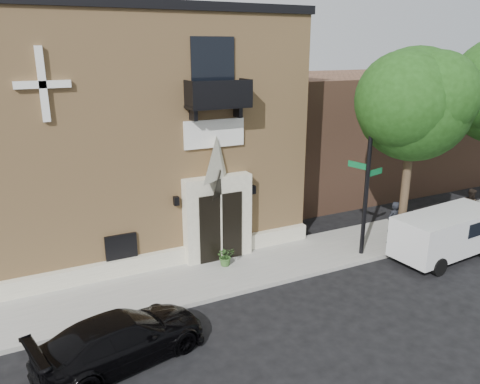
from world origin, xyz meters
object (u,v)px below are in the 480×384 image
object	(u,v)px
dumpster	(434,222)
pedestrian_far	(470,206)
cargo_van	(449,232)
street_sign	(367,176)
fire_hydrant	(408,234)
pedestrian_near	(393,222)
black_sedan	(122,339)

from	to	relation	value
dumpster	pedestrian_far	distance (m)	2.69
dumpster	pedestrian_far	size ratio (longest dim) A/B	1.16
cargo_van	street_sign	xyz separation A→B (m)	(-2.94, 1.52, 2.23)
street_sign	pedestrian_far	world-z (taller)	street_sign
fire_hydrant	dumpster	bearing A→B (deg)	7.77
cargo_van	pedestrian_near	xyz separation A→B (m)	(-1.19, 1.73, 0.01)
fire_hydrant	pedestrian_far	xyz separation A→B (m)	(4.35, 0.59, 0.37)
dumpster	pedestrian_far	xyz separation A→B (m)	(2.66, 0.36, 0.22)
pedestrian_near	pedestrian_far	world-z (taller)	pedestrian_near
dumpster	pedestrian_near	world-z (taller)	pedestrian_near
fire_hydrant	pedestrian_far	size ratio (longest dim) A/B	0.55
black_sedan	dumpster	xyz separation A→B (m)	(13.78, 2.31, 0.08)
black_sedan	pedestrian_near	bearing A→B (deg)	-91.22
dumpster	pedestrian_far	world-z (taller)	pedestrian_far
black_sedan	cargo_van	bearing A→B (deg)	-99.97
fire_hydrant	street_sign	bearing A→B (deg)	175.96
fire_hydrant	pedestrian_near	bearing A→B (deg)	143.87
cargo_van	pedestrian_near	world-z (taller)	pedestrian_near
fire_hydrant	dumpster	size ratio (longest dim) A/B	0.47
cargo_van	dumpster	bearing A→B (deg)	52.76
street_sign	pedestrian_far	distance (m)	7.01
black_sedan	pedestrian_far	world-z (taller)	pedestrian_far
cargo_van	street_sign	bearing A→B (deg)	147.89
fire_hydrant	pedestrian_near	distance (m)	0.78
fire_hydrant	dumpster	world-z (taller)	dumpster
pedestrian_near	pedestrian_far	xyz separation A→B (m)	(4.86, 0.22, -0.08)
cargo_van	pedestrian_far	size ratio (longest dim) A/B	2.88
fire_hydrant	pedestrian_near	xyz separation A→B (m)	(-0.51, 0.37, 0.46)
street_sign	cargo_van	bearing A→B (deg)	-41.00
street_sign	fire_hydrant	distance (m)	3.50
fire_hydrant	pedestrian_far	distance (m)	4.41
cargo_van	pedestrian_far	distance (m)	4.16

